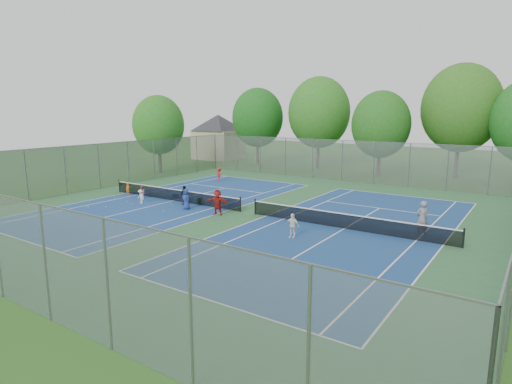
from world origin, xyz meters
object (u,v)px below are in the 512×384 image
ball_crate (176,196)px  net_right (345,221)px  ball_hopper (200,201)px  net_left (173,195)px  instructor (422,218)px

ball_crate → net_right: bearing=-3.7°
ball_crate → ball_hopper: 3.30m
net_left → ball_crate: (-0.73, 0.95, -0.29)m
ball_hopper → instructor: 15.63m
net_left → net_right: 14.00m
instructor → net_right: bearing=-28.4°
net_left → net_right: (14.00, 0.00, 0.00)m
net_right → instructor: size_ratio=6.45×
ball_crate → instructor: size_ratio=0.19×
net_left → instructor: 18.12m
net_left → instructor: size_ratio=6.45×
net_right → ball_crate: bearing=176.3°
net_left → net_right: bearing=0.0°
net_right → ball_hopper: (-11.51, 0.24, -0.20)m
ball_crate → instructor: instructor is taller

